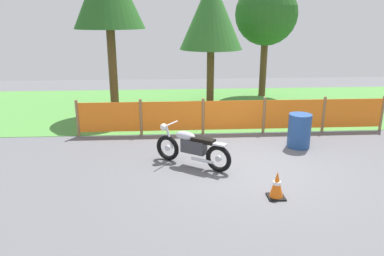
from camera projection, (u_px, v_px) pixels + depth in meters
The scene contains 8 objects.
ground at pixel (251, 166), 8.45m from camera, with size 24.00×24.00×0.02m, color #5B5B60.
grass_verge at pixel (218, 106), 13.95m from camera, with size 24.00×6.67×0.01m, color #4C8C3D.
barrier_fence at pixel (234, 115), 10.61m from camera, with size 8.92×0.08×1.05m.
tree_near_left at pixel (211, 14), 13.51m from camera, with size 2.34×2.34×4.67m.
tree_near_right at pixel (266, 15), 14.79m from camera, with size 2.50×2.50×4.58m.
motorcycle_lead at pixel (191, 147), 8.33m from camera, with size 1.67×1.19×0.92m.
traffic_cone at pixel (277, 185), 6.90m from camera, with size 0.32×0.32×0.53m.
spare_drum at pixel (299, 131), 9.53m from camera, with size 0.58×0.58×0.88m, color navy.
Camera 1 is at (-1.86, -7.72, 3.31)m, focal length 34.57 mm.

